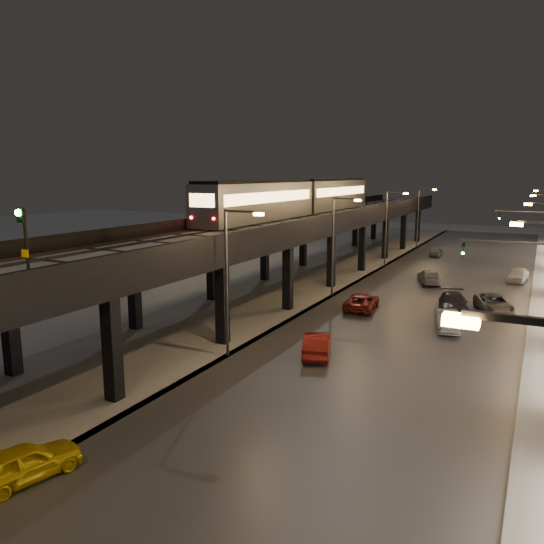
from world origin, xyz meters
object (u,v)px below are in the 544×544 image
at_px(car_onc_silver, 447,321).
at_px(car_onc_red, 518,275).
at_px(car_mid_dark, 429,277).
at_px(rail_signal, 23,231).
at_px(subway_train, 300,197).
at_px(car_mid_silver, 362,302).
at_px(car_near_white, 317,345).
at_px(car_onc_white, 453,304).
at_px(car_taxi, 25,464).
at_px(car_far_white, 436,252).
at_px(car_onc_dark, 494,305).

height_order(car_onc_silver, car_onc_red, car_onc_red).
bearing_deg(car_mid_dark, car_onc_silver, 87.31).
xyz_separation_m(rail_signal, car_onc_silver, (12.47, 24.26, -8.15)).
height_order(subway_train, car_mid_silver, subway_train).
relative_size(rail_signal, car_onc_silver, 0.75).
height_order(rail_signal, car_near_white, rail_signal).
bearing_deg(car_onc_white, car_taxi, -119.63).
distance_m(rail_signal, car_onc_silver, 28.47).
xyz_separation_m(car_taxi, car_mid_dark, (6.28, 42.64, 0.02)).
height_order(car_mid_dark, car_far_white, car_mid_dark).
xyz_separation_m(car_mid_silver, car_onc_dark, (9.74, 3.87, 0.02)).
xyz_separation_m(subway_train, car_far_white, (11.89, 18.76, -7.91)).
relative_size(car_near_white, car_onc_dark, 0.87).
distance_m(subway_train, car_mid_silver, 19.64).
bearing_deg(car_onc_white, car_mid_dark, 98.22).
height_order(car_taxi, car_onc_silver, car_onc_silver).
bearing_deg(car_near_white, car_taxi, 57.75).
height_order(car_taxi, car_onc_dark, car_onc_dark).
bearing_deg(car_onc_white, car_mid_silver, -171.73).
distance_m(car_onc_silver, car_onc_dark, 7.19).
height_order(car_near_white, car_far_white, car_near_white).
relative_size(car_mid_dark, car_onc_silver, 1.17).
bearing_deg(car_onc_silver, subway_train, 124.19).
bearing_deg(car_onc_silver, car_near_white, -138.68).
bearing_deg(car_onc_dark, subway_train, 137.45).
height_order(car_mid_dark, car_onc_white, car_onc_white).
relative_size(car_mid_silver, car_onc_white, 0.94).
relative_size(car_near_white, car_onc_red, 1.02).
bearing_deg(car_near_white, rail_signal, 49.26).
height_order(car_mid_silver, car_onc_white, car_onc_white).
relative_size(car_taxi, car_onc_silver, 0.96).
bearing_deg(rail_signal, car_onc_white, 67.70).
relative_size(car_taxi, car_onc_white, 0.77).
relative_size(car_mid_dark, car_onc_red, 1.13).
bearing_deg(subway_train, car_taxi, -79.06).
bearing_deg(car_onc_silver, car_onc_dark, 54.46).
xyz_separation_m(subway_train, car_onc_dark, (21.44, -9.81, -7.82)).
height_order(car_near_white, car_onc_silver, car_near_white).
height_order(car_taxi, car_mid_dark, car_mid_dark).
relative_size(car_taxi, car_mid_dark, 0.83).
bearing_deg(subway_train, car_mid_dark, -1.59).
relative_size(car_taxi, car_mid_silver, 0.82).
distance_m(rail_signal, car_far_white, 60.35).
xyz_separation_m(car_mid_silver, car_onc_white, (6.84, 2.51, 0.08)).
relative_size(car_mid_dark, car_onc_dark, 0.96).
bearing_deg(car_taxi, car_onc_dark, -97.00).
bearing_deg(car_mid_dark, rail_signal, 60.99).
bearing_deg(car_taxi, car_onc_white, -93.24).
bearing_deg(car_onc_red, car_far_white, 133.59).
distance_m(car_taxi, car_far_white, 61.90).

